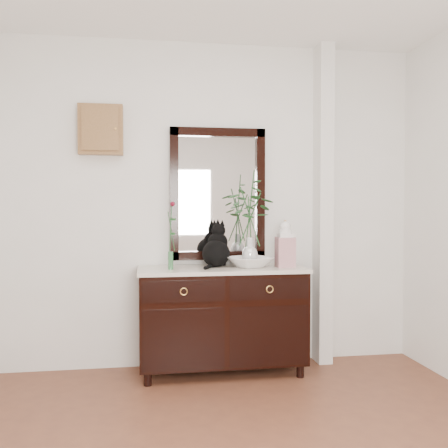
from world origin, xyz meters
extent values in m
cube|color=white|center=(0.00, 1.98, 1.35)|extent=(3.60, 0.04, 2.70)
cube|color=white|center=(1.00, 1.90, 1.35)|extent=(0.12, 0.20, 2.70)
cube|color=black|center=(0.10, 1.73, 0.46)|extent=(1.30, 0.50, 0.82)
cube|color=silver|center=(0.10, 1.73, 0.83)|extent=(1.33, 0.52, 0.03)
cube|color=black|center=(0.10, 1.97, 1.44)|extent=(0.80, 0.06, 1.10)
cube|color=white|center=(0.10, 1.98, 1.44)|extent=(0.66, 0.01, 0.96)
cube|color=brown|center=(-0.85, 1.94, 1.95)|extent=(0.35, 0.10, 0.40)
imported|color=silver|center=(0.32, 1.72, 0.89)|extent=(0.44, 0.44, 0.08)
camera|label=1|loc=(-0.50, -2.18, 1.33)|focal=40.00mm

